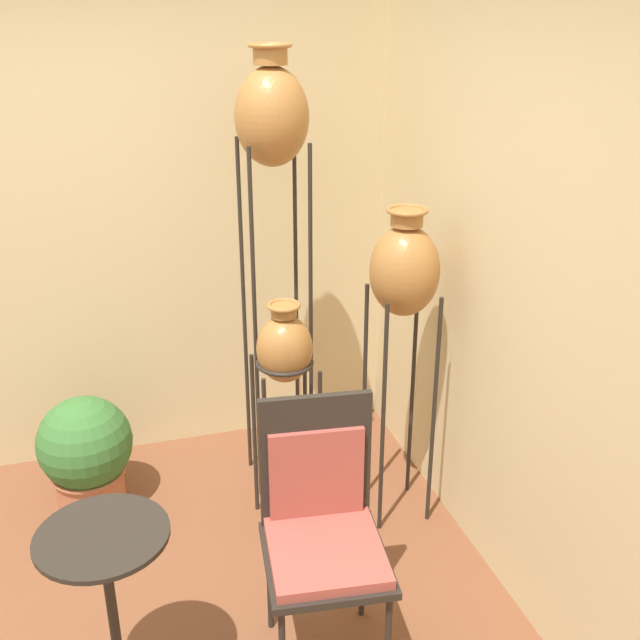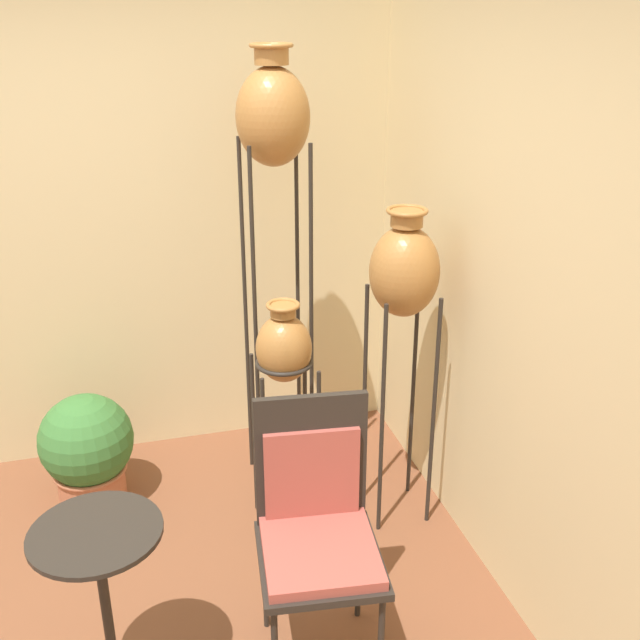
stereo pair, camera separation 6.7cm
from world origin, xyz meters
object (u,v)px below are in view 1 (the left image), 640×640
Objects in this scene: vase_stand_short at (285,354)px; side_table at (109,586)px; chair at (322,519)px; potted_plant at (86,451)px; vase_stand_medium at (404,275)px; vase_stand_tall at (272,126)px.

side_table is (-0.83, -0.86, -0.36)m from vase_stand_short.
chair is at bearing -94.51° from vase_stand_short.
vase_stand_short is 1.95× the size of potted_plant.
side_table is at bearing -149.76° from vase_stand_medium.
vase_stand_short is 1.11× the size of chair.
potted_plant is (-0.92, 0.42, -0.60)m from vase_stand_short.
vase_stand_tall is 2.11× the size of chair.
potted_plant is (-1.46, 0.48, -0.94)m from vase_stand_medium.
vase_stand_tall reaches higher than side_table.
vase_stand_tall is 1.83m from potted_plant.
vase_stand_medium is 2.03× the size of side_table.
vase_stand_tall reaches higher than vase_stand_medium.
vase_stand_medium reaches higher than side_table.
vase_stand_medium is 1.49× the size of chair.
vase_stand_medium reaches higher than vase_stand_short.
vase_stand_tall is 3.74× the size of potted_plant.
potted_plant is at bearing 94.12° from side_table.
side_table is (-0.89, -1.25, -1.30)m from vase_stand_tall.
vase_stand_medium reaches higher than potted_plant.
potted_plant is at bearing 178.17° from vase_stand_tall.
potted_plant is at bearing 155.70° from vase_stand_short.
vase_stand_tall reaches higher than vase_stand_short.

